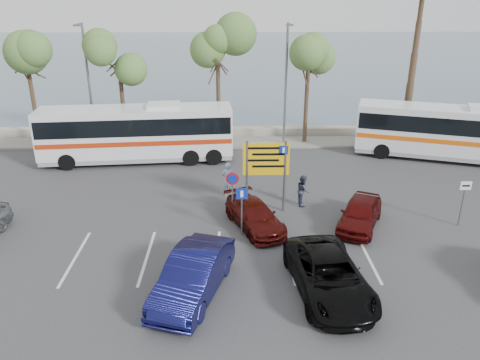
{
  "coord_description": "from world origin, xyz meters",
  "views": [
    {
      "loc": [
        -0.61,
        -17.46,
        10.12
      ],
      "look_at": [
        -0.24,
        3.0,
        1.73
      ],
      "focal_mm": 35.0,
      "sensor_mm": 36.0,
      "label": 1
    }
  ],
  "objects_px": {
    "coach_bus_left": "(137,135)",
    "car_maroon": "(255,216)",
    "direction_sign": "(266,164)",
    "car_blue": "(193,275)",
    "street_lamp_right": "(286,79)",
    "coach_bus_right": "(450,134)",
    "suv_black": "(329,275)",
    "street_lamp_left": "(88,80)",
    "car_red": "(360,213)",
    "pedestrian_near": "(228,180)",
    "pedestrian_far": "(303,190)"
  },
  "relations": [
    {
      "from": "street_lamp_left",
      "to": "car_blue",
      "type": "bearing_deg",
      "value": -64.82
    },
    {
      "from": "suv_black",
      "to": "street_lamp_left",
      "type": "bearing_deg",
      "value": 120.11
    },
    {
      "from": "coach_bus_right",
      "to": "suv_black",
      "type": "relative_size",
      "value": 2.27
    },
    {
      "from": "car_maroon",
      "to": "pedestrian_near",
      "type": "xyz_separation_m",
      "value": [
        -1.21,
        3.5,
        0.34
      ]
    },
    {
      "from": "car_blue",
      "to": "car_red",
      "type": "distance_m",
      "value": 8.77
    },
    {
      "from": "coach_bus_right",
      "to": "suv_black",
      "type": "height_order",
      "value": "coach_bus_right"
    },
    {
      "from": "car_red",
      "to": "pedestrian_near",
      "type": "relative_size",
      "value": 2.09
    },
    {
      "from": "direction_sign",
      "to": "pedestrian_far",
      "type": "height_order",
      "value": "direction_sign"
    },
    {
      "from": "street_lamp_right",
      "to": "direction_sign",
      "type": "height_order",
      "value": "street_lamp_right"
    },
    {
      "from": "coach_bus_left",
      "to": "street_lamp_right",
      "type": "bearing_deg",
      "value": 17.63
    },
    {
      "from": "coach_bus_left",
      "to": "car_maroon",
      "type": "distance_m",
      "value": 11.39
    },
    {
      "from": "direction_sign",
      "to": "pedestrian_far",
      "type": "distance_m",
      "value": 2.62
    },
    {
      "from": "car_blue",
      "to": "suv_black",
      "type": "xyz_separation_m",
      "value": [
        4.8,
        0.0,
        -0.08
      ]
    },
    {
      "from": "direction_sign",
      "to": "car_blue",
      "type": "xyz_separation_m",
      "value": [
        -3.0,
        -6.7,
        -1.64
      ]
    },
    {
      "from": "street_lamp_right",
      "to": "car_maroon",
      "type": "relative_size",
      "value": 1.96
    },
    {
      "from": "coach_bus_left",
      "to": "coach_bus_right",
      "type": "distance_m",
      "value": 19.61
    },
    {
      "from": "car_blue",
      "to": "car_maroon",
      "type": "relative_size",
      "value": 1.17
    },
    {
      "from": "car_blue",
      "to": "suv_black",
      "type": "distance_m",
      "value": 4.8
    },
    {
      "from": "street_lamp_right",
      "to": "direction_sign",
      "type": "relative_size",
      "value": 2.23
    },
    {
      "from": "coach_bus_left",
      "to": "car_blue",
      "type": "height_order",
      "value": "coach_bus_left"
    },
    {
      "from": "coach_bus_left",
      "to": "car_red",
      "type": "bearing_deg",
      "value": -37.57
    },
    {
      "from": "coach_bus_left",
      "to": "car_red",
      "type": "height_order",
      "value": "coach_bus_left"
    },
    {
      "from": "street_lamp_left",
      "to": "street_lamp_right",
      "type": "distance_m",
      "value": 13.0
    },
    {
      "from": "street_lamp_right",
      "to": "pedestrian_far",
      "type": "relative_size",
      "value": 5.1
    },
    {
      "from": "car_maroon",
      "to": "street_lamp_left",
      "type": "bearing_deg",
      "value": 108.4
    },
    {
      "from": "coach_bus_right",
      "to": "direction_sign",
      "type": "bearing_deg",
      "value": -148.9
    },
    {
      "from": "street_lamp_right",
      "to": "pedestrian_near",
      "type": "xyz_separation_m",
      "value": [
        -3.81,
        -8.52,
        -3.66
      ]
    },
    {
      "from": "street_lamp_left",
      "to": "car_red",
      "type": "distance_m",
      "value": 19.77
    },
    {
      "from": "direction_sign",
      "to": "car_maroon",
      "type": "distance_m",
      "value": 2.57
    },
    {
      "from": "car_blue",
      "to": "car_red",
      "type": "xyz_separation_m",
      "value": [
        7.2,
        5.0,
        -0.13
      ]
    },
    {
      "from": "street_lamp_left",
      "to": "street_lamp_right",
      "type": "relative_size",
      "value": 1.0
    },
    {
      "from": "direction_sign",
      "to": "coach_bus_left",
      "type": "height_order",
      "value": "coach_bus_left"
    },
    {
      "from": "direction_sign",
      "to": "pedestrian_near",
      "type": "height_order",
      "value": "direction_sign"
    },
    {
      "from": "direction_sign",
      "to": "car_red",
      "type": "bearing_deg",
      "value": -22.02
    },
    {
      "from": "car_maroon",
      "to": "direction_sign",
      "type": "bearing_deg",
      "value": 47.94
    },
    {
      "from": "direction_sign",
      "to": "car_red",
      "type": "distance_m",
      "value": 4.86
    },
    {
      "from": "street_lamp_left",
      "to": "car_blue",
      "type": "xyz_separation_m",
      "value": [
        8.0,
        -17.02,
        -3.81
      ]
    },
    {
      "from": "pedestrian_far",
      "to": "car_red",
      "type": "bearing_deg",
      "value": -135.84
    },
    {
      "from": "direction_sign",
      "to": "coach_bus_left",
      "type": "relative_size",
      "value": 0.3
    },
    {
      "from": "street_lamp_left",
      "to": "direction_sign",
      "type": "xyz_separation_m",
      "value": [
        11.0,
        -10.32,
        -2.17
      ]
    },
    {
      "from": "street_lamp_right",
      "to": "car_red",
      "type": "distance_m",
      "value": 12.84
    },
    {
      "from": "coach_bus_right",
      "to": "car_maroon",
      "type": "xyz_separation_m",
      "value": [
        -12.71,
        -9.0,
        -1.05
      ]
    },
    {
      "from": "coach_bus_right",
      "to": "car_blue",
      "type": "relative_size",
      "value": 2.41
    },
    {
      "from": "coach_bus_left",
      "to": "suv_black",
      "type": "relative_size",
      "value": 2.33
    },
    {
      "from": "street_lamp_left",
      "to": "pedestrian_far",
      "type": "relative_size",
      "value": 5.1
    },
    {
      "from": "suv_black",
      "to": "car_blue",
      "type": "bearing_deg",
      "value": 173.17
    },
    {
      "from": "coach_bus_left",
      "to": "car_red",
      "type": "relative_size",
      "value": 3.04
    },
    {
      "from": "street_lamp_right",
      "to": "pedestrian_near",
      "type": "bearing_deg",
      "value": -114.1
    },
    {
      "from": "street_lamp_right",
      "to": "coach_bus_right",
      "type": "height_order",
      "value": "street_lamp_right"
    },
    {
      "from": "pedestrian_far",
      "to": "direction_sign",
      "type": "bearing_deg",
      "value": 110.09
    }
  ]
}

